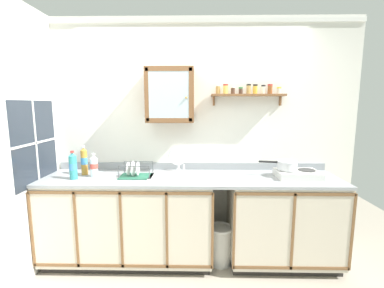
{
  "coord_description": "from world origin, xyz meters",
  "views": [
    {
      "loc": [
        0.07,
        -2.27,
        1.68
      ],
      "look_at": [
        0.01,
        0.53,
        1.26
      ],
      "focal_mm": 24.87,
      "sensor_mm": 36.0,
      "label": 1
    }
  ],
  "objects_px": {
    "wall_cabinet": "(170,95)",
    "bottle_detergent_teal_2": "(73,166)",
    "sink": "(177,176)",
    "dish_rack": "(135,173)",
    "bottle_water_clear_0": "(94,166)",
    "saucepan": "(287,165)",
    "bottle_juice_amber_1": "(84,161)",
    "trash_bin": "(220,244)",
    "hot_plate_stove": "(297,174)"
  },
  "relations": [
    {
      "from": "bottle_water_clear_0",
      "to": "trash_bin",
      "type": "bearing_deg",
      "value": -1.54
    },
    {
      "from": "bottle_detergent_teal_2",
      "to": "dish_rack",
      "type": "relative_size",
      "value": 0.86
    },
    {
      "from": "hot_plate_stove",
      "to": "trash_bin",
      "type": "distance_m",
      "value": 1.09
    },
    {
      "from": "sink",
      "to": "hot_plate_stove",
      "type": "relative_size",
      "value": 1.3
    },
    {
      "from": "wall_cabinet",
      "to": "bottle_detergent_teal_2",
      "type": "bearing_deg",
      "value": -162.82
    },
    {
      "from": "saucepan",
      "to": "wall_cabinet",
      "type": "distance_m",
      "value": 1.42
    },
    {
      "from": "bottle_juice_amber_1",
      "to": "trash_bin",
      "type": "bearing_deg",
      "value": -4.36
    },
    {
      "from": "dish_rack",
      "to": "wall_cabinet",
      "type": "height_order",
      "value": "wall_cabinet"
    },
    {
      "from": "sink",
      "to": "bottle_water_clear_0",
      "type": "distance_m",
      "value": 0.86
    },
    {
      "from": "hot_plate_stove",
      "to": "bottle_detergent_teal_2",
      "type": "relative_size",
      "value": 1.47
    },
    {
      "from": "bottle_water_clear_0",
      "to": "bottle_detergent_teal_2",
      "type": "xyz_separation_m",
      "value": [
        -0.17,
        -0.1,
        0.02
      ]
    },
    {
      "from": "hot_plate_stove",
      "to": "saucepan",
      "type": "bearing_deg",
      "value": 167.63
    },
    {
      "from": "wall_cabinet",
      "to": "trash_bin",
      "type": "xyz_separation_m",
      "value": [
        0.54,
        -0.23,
        -1.56
      ]
    },
    {
      "from": "bottle_juice_amber_1",
      "to": "wall_cabinet",
      "type": "bearing_deg",
      "value": 7.63
    },
    {
      "from": "sink",
      "to": "trash_bin",
      "type": "distance_m",
      "value": 0.86
    },
    {
      "from": "bottle_juice_amber_1",
      "to": "dish_rack",
      "type": "height_order",
      "value": "bottle_juice_amber_1"
    },
    {
      "from": "dish_rack",
      "to": "bottle_detergent_teal_2",
      "type": "bearing_deg",
      "value": -171.36
    },
    {
      "from": "sink",
      "to": "wall_cabinet",
      "type": "xyz_separation_m",
      "value": [
        -0.07,
        0.14,
        0.85
      ]
    },
    {
      "from": "hot_plate_stove",
      "to": "bottle_water_clear_0",
      "type": "bearing_deg",
      "value": -179.79
    },
    {
      "from": "bottle_water_clear_0",
      "to": "wall_cabinet",
      "type": "height_order",
      "value": "wall_cabinet"
    },
    {
      "from": "sink",
      "to": "trash_bin",
      "type": "xyz_separation_m",
      "value": [
        0.46,
        -0.09,
        -0.71
      ]
    },
    {
      "from": "saucepan",
      "to": "bottle_juice_amber_1",
      "type": "relative_size",
      "value": 1.24
    },
    {
      "from": "sink",
      "to": "dish_rack",
      "type": "distance_m",
      "value": 0.43
    },
    {
      "from": "saucepan",
      "to": "wall_cabinet",
      "type": "xyz_separation_m",
      "value": [
        -1.21,
        0.17,
        0.71
      ]
    },
    {
      "from": "hot_plate_stove",
      "to": "dish_rack",
      "type": "relative_size",
      "value": 1.27
    },
    {
      "from": "hot_plate_stove",
      "to": "bottle_detergent_teal_2",
      "type": "xyz_separation_m",
      "value": [
        -2.27,
        -0.1,
        0.1
      ]
    },
    {
      "from": "bottle_detergent_teal_2",
      "to": "wall_cabinet",
      "type": "relative_size",
      "value": 0.5
    },
    {
      "from": "bottle_water_clear_0",
      "to": "bottle_juice_amber_1",
      "type": "xyz_separation_m",
      "value": [
        -0.13,
        0.07,
        0.03
      ]
    },
    {
      "from": "sink",
      "to": "bottle_water_clear_0",
      "type": "relative_size",
      "value": 2.24
    },
    {
      "from": "bottle_juice_amber_1",
      "to": "bottle_detergent_teal_2",
      "type": "bearing_deg",
      "value": -103.05
    },
    {
      "from": "sink",
      "to": "saucepan",
      "type": "xyz_separation_m",
      "value": [
        1.14,
        -0.02,
        0.13
      ]
    },
    {
      "from": "sink",
      "to": "wall_cabinet",
      "type": "relative_size",
      "value": 0.96
    },
    {
      "from": "dish_rack",
      "to": "wall_cabinet",
      "type": "distance_m",
      "value": 0.9
    },
    {
      "from": "saucepan",
      "to": "bottle_water_clear_0",
      "type": "distance_m",
      "value": 1.99
    },
    {
      "from": "sink",
      "to": "bottle_juice_amber_1",
      "type": "height_order",
      "value": "bottle_juice_amber_1"
    },
    {
      "from": "wall_cabinet",
      "to": "saucepan",
      "type": "bearing_deg",
      "value": -7.8
    },
    {
      "from": "saucepan",
      "to": "wall_cabinet",
      "type": "bearing_deg",
      "value": 172.2
    },
    {
      "from": "saucepan",
      "to": "dish_rack",
      "type": "distance_m",
      "value": 1.56
    },
    {
      "from": "wall_cabinet",
      "to": "hot_plate_stove",
      "type": "bearing_deg",
      "value": -8.17
    },
    {
      "from": "sink",
      "to": "trash_bin",
      "type": "bearing_deg",
      "value": -10.92
    },
    {
      "from": "hot_plate_stove",
      "to": "wall_cabinet",
      "type": "distance_m",
      "value": 1.55
    },
    {
      "from": "dish_rack",
      "to": "bottle_water_clear_0",
      "type": "bearing_deg",
      "value": 179.26
    },
    {
      "from": "bottle_detergent_teal_2",
      "to": "sink",
      "type": "bearing_deg",
      "value": 8.39
    },
    {
      "from": "sink",
      "to": "bottle_juice_amber_1",
      "type": "bearing_deg",
      "value": 178.78
    },
    {
      "from": "saucepan",
      "to": "bottle_detergent_teal_2",
      "type": "height_order",
      "value": "bottle_detergent_teal_2"
    },
    {
      "from": "sink",
      "to": "trash_bin",
      "type": "relative_size",
      "value": 1.34
    },
    {
      "from": "sink",
      "to": "bottle_water_clear_0",
      "type": "xyz_separation_m",
      "value": [
        -0.85,
        -0.05,
        0.12
      ]
    },
    {
      "from": "sink",
      "to": "dish_rack",
      "type": "xyz_separation_m",
      "value": [
        -0.42,
        -0.06,
        0.05
      ]
    },
    {
      "from": "trash_bin",
      "to": "bottle_water_clear_0",
      "type": "bearing_deg",
      "value": 178.46
    },
    {
      "from": "saucepan",
      "to": "bottle_detergent_teal_2",
      "type": "relative_size",
      "value": 1.34
    }
  ]
}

